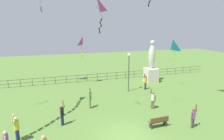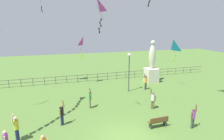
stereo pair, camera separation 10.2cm
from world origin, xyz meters
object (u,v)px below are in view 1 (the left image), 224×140
at_px(person_3, 193,116).
at_px(person_6, 153,99).
at_px(person_5, 90,98).
at_px(kite_2, 97,6).
at_px(person_0, 145,81).
at_px(kite_5, 173,46).
at_px(statue_monument, 151,68).
at_px(lamppost, 129,64).
at_px(person_1, 17,127).
at_px(kite_3, 83,42).
at_px(park_bench, 159,121).
at_px(person_4, 62,113).

xyz_separation_m(person_3, person_6, (-1.18, 3.80, 0.02)).
relative_size(person_5, kite_2, 0.74).
relative_size(person_0, person_3, 1.09).
bearing_deg(kite_5, person_0, 172.33).
bearing_deg(person_3, statue_monument, 76.67).
xyz_separation_m(lamppost, person_1, (-10.39, -6.93, -2.17)).
height_order(person_6, kite_5, kite_5).
distance_m(statue_monument, person_1, 17.53).
distance_m(statue_monument, kite_3, 9.42).
distance_m(statue_monument, person_5, 10.97).
bearing_deg(kite_3, person_5, -94.72).
bearing_deg(lamppost, kite_5, -4.22).
height_order(park_bench, kite_2, kite_2).
relative_size(person_6, kite_5, 0.67).
distance_m(person_3, person_6, 3.98).
relative_size(person_3, kite_3, 0.69).
xyz_separation_m(person_3, person_4, (-9.08, 3.18, 0.05)).
relative_size(person_4, person_5, 1.04).
bearing_deg(kite_3, kite_2, -91.71).
relative_size(person_0, kite_5, 0.72).
bearing_deg(person_5, person_1, -145.25).
relative_size(person_3, person_5, 0.99).
distance_m(person_4, kite_2, 8.20).
bearing_deg(person_3, person_0, 86.21).
bearing_deg(person_0, person_3, -93.79).
distance_m(statue_monument, person_0, 3.49).
bearing_deg(person_0, person_1, -150.91).
distance_m(park_bench, person_5, 6.37).
bearing_deg(person_5, kite_3, 85.28).
height_order(park_bench, kite_3, kite_3).
distance_m(statue_monument, person_6, 8.62).
relative_size(person_1, kite_3, 0.77).
bearing_deg(person_6, person_1, -169.64).
height_order(person_4, kite_2, kite_2).
distance_m(statue_monument, park_bench, 11.85).
xyz_separation_m(park_bench, kite_2, (-3.88, 2.70, 8.17)).
relative_size(person_0, kite_2, 0.80).
distance_m(person_3, kite_3, 14.60).
bearing_deg(lamppost, person_1, -146.30).
bearing_deg(person_4, person_3, -19.32).
height_order(person_5, kite_5, kite_5).
bearing_deg(statue_monument, person_6, -116.99).
distance_m(park_bench, person_1, 9.67).
bearing_deg(person_5, person_4, -136.69).
bearing_deg(park_bench, person_0, 69.95).
height_order(person_1, person_5, person_1).
xyz_separation_m(person_0, person_5, (-7.11, -3.21, -0.07)).
distance_m(park_bench, person_4, 7.16).
height_order(person_5, kite_2, kite_2).
xyz_separation_m(person_1, kite_3, (5.98, 10.74, 4.31)).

